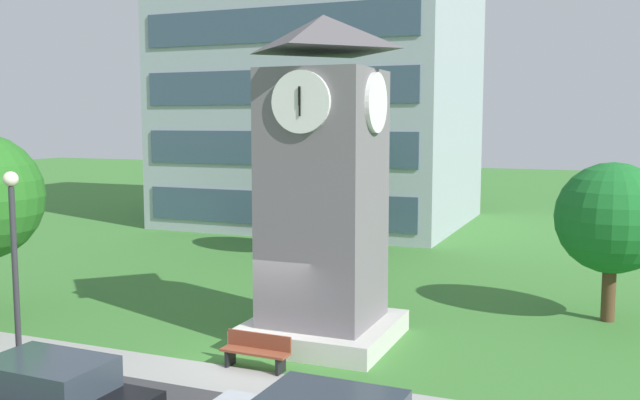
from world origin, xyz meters
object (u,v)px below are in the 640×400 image
(tree_by_building, at_px, (314,167))
(parked_car_black, at_px, (42,400))
(tree_near_tower, at_px, (612,218))
(clock_tower, at_px, (323,201))
(park_bench, at_px, (256,351))
(street_lamp, at_px, (14,248))

(tree_by_building, xyz_separation_m, parked_car_black, (2.42, -19.28, -3.29))
(tree_near_tower, bearing_deg, clock_tower, -145.01)
(tree_near_tower, distance_m, tree_by_building, 13.90)
(clock_tower, xyz_separation_m, park_bench, (-0.71, -2.75, -3.54))
(clock_tower, bearing_deg, park_bench, -104.44)
(tree_near_tower, distance_m, parked_car_black, 16.78)
(tree_by_building, bearing_deg, street_lamp, -92.50)
(park_bench, xyz_separation_m, street_lamp, (-5.04, -2.72, 2.72))
(tree_near_tower, xyz_separation_m, parked_car_black, (-10.06, -13.23, -2.37))
(street_lamp, distance_m, tree_by_building, 16.79)
(parked_car_black, bearing_deg, clock_tower, 72.01)
(clock_tower, distance_m, street_lamp, 7.98)
(park_bench, height_order, street_lamp, street_lamp)
(tree_near_tower, xyz_separation_m, tree_by_building, (-12.47, 6.05, 0.92))
(park_bench, bearing_deg, clock_tower, 75.56)
(park_bench, relative_size, street_lamp, 0.36)
(clock_tower, height_order, tree_near_tower, clock_tower)
(clock_tower, xyz_separation_m, tree_by_building, (-5.02, 11.27, 0.15))
(park_bench, relative_size, tree_near_tower, 0.37)
(park_bench, distance_m, street_lamp, 6.34)
(street_lamp, distance_m, tree_near_tower, 16.99)
(clock_tower, distance_m, tree_near_tower, 9.14)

